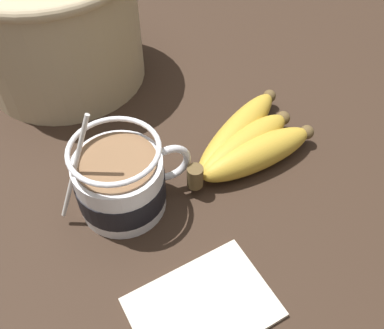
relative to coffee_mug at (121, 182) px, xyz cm
name	(u,v)px	position (x,y,z in cm)	size (l,w,h in cm)	color
table	(152,187)	(4.26, 2.64, -6.05)	(139.10, 139.10, 3.94)	#332319
coffee_mug	(121,182)	(0.00, 0.00, 0.00)	(16.22, 10.50, 15.32)	silver
banana_bunch	(246,143)	(17.38, 1.64, -1.91)	(19.22, 14.52, 4.45)	brown
woven_basket	(56,22)	(-0.97, 28.50, 5.32)	(25.79, 25.79, 17.95)	tan
napkin	(202,307)	(3.46, -15.93, -3.78)	(15.37, 11.66, 0.60)	beige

